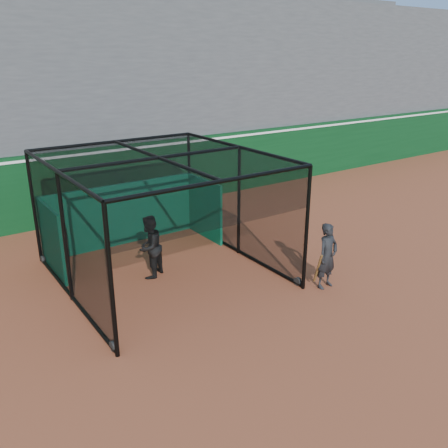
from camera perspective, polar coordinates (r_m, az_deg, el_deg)
ground at (r=10.95m, az=2.35°, el=-10.74°), size 120.00×120.00×0.00m
outfield_wall at (r=17.51m, az=-14.62°, el=5.08°), size 50.00×0.50×2.50m
grandstand at (r=20.60m, az=-19.30°, el=15.78°), size 50.00×7.85×8.95m
batting_cage at (r=12.29m, az=-7.57°, el=0.69°), size 5.04×5.58×3.15m
batter at (r=12.44m, az=-8.95°, el=-2.74°), size 1.03×0.98×1.68m
on_deck_player at (r=12.03m, az=12.32°, el=-3.79°), size 0.65×0.46×1.68m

